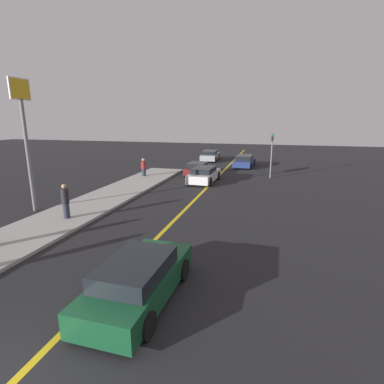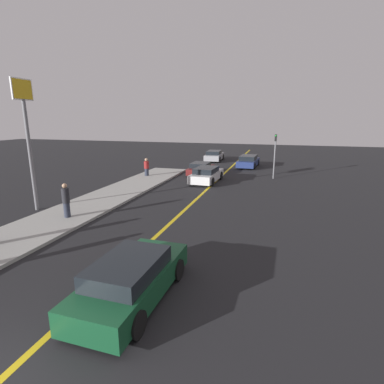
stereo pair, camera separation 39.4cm
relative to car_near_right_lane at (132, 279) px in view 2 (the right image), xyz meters
name	(u,v)px [view 2 (the right image)]	position (x,y,z in m)	size (l,w,h in m)	color
road_center_line	(207,189)	(-1.25, 14.15, -0.65)	(0.20, 60.00, 0.01)	gold
sidewalk_left	(100,201)	(-6.92, 8.85, -0.59)	(3.42, 25.40, 0.14)	#9E9E99
car_near_right_lane	(132,279)	(0.00, 0.00, 0.00)	(1.99, 4.52, 1.34)	#144728
car_ahead_center	(207,175)	(-1.93, 16.72, -0.04)	(2.06, 4.59, 1.25)	silver
car_far_distant	(201,169)	(-3.26, 19.85, -0.09)	(1.90, 3.83, 1.15)	maroon
car_parked_left_lot	(248,161)	(0.49, 25.82, -0.04)	(2.14, 4.84, 1.26)	navy
car_oncoming_far	(214,156)	(-4.13, 29.64, -0.03)	(2.10, 4.70, 1.25)	#9E9EA3
pedestrian_far_standing	(66,200)	(-6.55, 5.42, 0.37)	(0.38, 0.38, 1.78)	#282D3D
pedestrian_by_sign	(147,167)	(-7.57, 17.25, 0.25)	(0.42, 0.42, 1.56)	#282D3D
traffic_light	(275,152)	(3.32, 19.77, 1.70)	(0.18, 0.40, 3.82)	slate
roadside_sign	(26,122)	(-9.43, 6.39, 4.25)	(0.20, 1.34, 7.15)	slate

